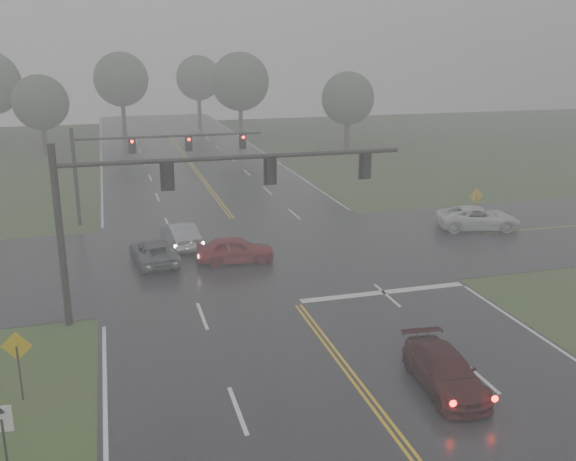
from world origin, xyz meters
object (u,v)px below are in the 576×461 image
object	(u,v)px
sedan_silver	(180,247)
car_grey	(154,263)
sedan_red	(235,262)
signal_gantry_near	(174,192)
sedan_maroon	(444,388)
signal_gantry_far	(136,154)
pickup_white	(477,229)

from	to	relation	value
sedan_silver	car_grey	bearing A→B (deg)	49.01
sedan_silver	car_grey	world-z (taller)	sedan_silver
sedan_red	sedan_silver	world-z (taller)	sedan_silver
sedan_red	sedan_silver	distance (m)	4.61
car_grey	signal_gantry_near	bearing A→B (deg)	87.69
sedan_maroon	car_grey	world-z (taller)	sedan_maroon
sedan_maroon	signal_gantry_far	xyz separation A→B (m)	(-9.04, 25.86, 4.61)
sedan_silver	pickup_white	xyz separation A→B (m)	(19.30, -1.50, 0.00)
sedan_silver	car_grey	distance (m)	3.22
sedan_silver	signal_gantry_near	bearing A→B (deg)	75.45
sedan_red	signal_gantry_near	size ratio (longest dim) A/B	0.28
sedan_maroon	signal_gantry_near	distance (m)	13.63
car_grey	pickup_white	distance (m)	21.09
sedan_maroon	sedan_red	size ratio (longest dim) A/B	1.06
pickup_white	signal_gantry_far	distance (m)	23.25
car_grey	signal_gantry_far	bearing A→B (deg)	-95.76
pickup_white	signal_gantry_far	world-z (taller)	signal_gantry_far
sedan_red	signal_gantry_near	xyz separation A→B (m)	(-3.79, -6.10, 5.60)
sedan_red	car_grey	bearing A→B (deg)	82.66
sedan_red	pickup_white	bearing A→B (deg)	-75.57
sedan_maroon	sedan_red	bearing A→B (deg)	110.63
pickup_white	signal_gantry_near	xyz separation A→B (m)	(-20.47, -8.39, 5.60)
car_grey	pickup_white	world-z (taller)	pickup_white
sedan_maroon	sedan_silver	bearing A→B (deg)	114.76
sedan_red	pickup_white	size ratio (longest dim) A/B	0.80
sedan_red	signal_gantry_far	size ratio (longest dim) A/B	0.34
sedan_maroon	pickup_white	bearing A→B (deg)	59.87
sedan_maroon	car_grey	xyz separation A→B (m)	(-8.84, 16.50, 0.00)
sedan_red	sedan_silver	xyz separation A→B (m)	(-2.63, 3.78, 0.00)
signal_gantry_far	signal_gantry_near	bearing A→B (deg)	-87.22
sedan_maroon	pickup_white	xyz separation A→B (m)	(12.22, 17.69, 0.00)
car_grey	sedan_silver	bearing A→B (deg)	-130.19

